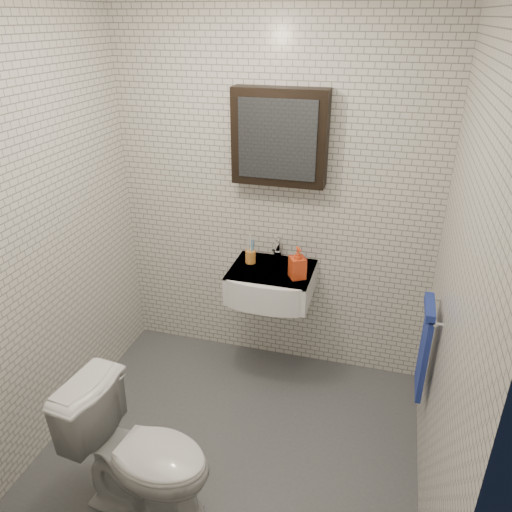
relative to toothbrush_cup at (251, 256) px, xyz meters
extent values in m
cube|color=#4B4D53|center=(0.12, -0.83, -0.89)|extent=(2.20, 2.00, 0.01)
cube|color=silver|center=(0.12, 0.17, 0.35)|extent=(2.20, 0.02, 2.50)
cube|color=silver|center=(0.12, -1.83, 0.35)|extent=(2.20, 0.02, 2.50)
cube|color=silver|center=(-0.98, -0.83, 0.35)|extent=(0.02, 2.00, 2.50)
cube|color=silver|center=(1.22, -0.83, 0.35)|extent=(0.02, 2.00, 2.50)
cube|color=white|center=(0.17, -0.06, -0.15)|extent=(0.55, 0.45, 0.20)
cylinder|color=silver|center=(0.17, -0.04, -0.06)|extent=(0.31, 0.31, 0.02)
cylinder|color=silver|center=(0.17, -0.04, -0.05)|extent=(0.04, 0.04, 0.01)
cube|color=white|center=(0.17, -0.06, -0.05)|extent=(0.55, 0.45, 0.01)
cylinder|color=silver|center=(0.17, 0.11, -0.02)|extent=(0.06, 0.06, 0.06)
cylinder|color=silver|center=(0.17, 0.11, 0.04)|extent=(0.03, 0.03, 0.08)
cylinder|color=silver|center=(0.17, 0.05, 0.07)|extent=(0.02, 0.12, 0.02)
cube|color=silver|center=(0.17, 0.14, 0.10)|extent=(0.02, 0.09, 0.01)
cube|color=black|center=(0.17, 0.10, 0.80)|extent=(0.60, 0.14, 0.60)
cube|color=#3F444C|center=(0.17, 0.02, 0.80)|extent=(0.49, 0.01, 0.49)
cylinder|color=silver|center=(1.18, -0.48, 0.05)|extent=(0.02, 0.30, 0.02)
cylinder|color=silver|center=(1.20, -0.35, 0.05)|extent=(0.04, 0.02, 0.02)
cylinder|color=silver|center=(1.20, -0.61, 0.05)|extent=(0.04, 0.02, 0.02)
cube|color=#2923A0|center=(1.16, -0.48, -0.22)|extent=(0.03, 0.26, 0.54)
cube|color=#2923A0|center=(1.15, -0.48, 0.07)|extent=(0.05, 0.26, 0.05)
cylinder|color=#C97D32|center=(0.00, 0.00, 0.00)|extent=(0.09, 0.09, 0.09)
cylinder|color=white|center=(-0.01, -0.01, 0.05)|extent=(0.02, 0.03, 0.17)
cylinder|color=#3D8DC4|center=(0.01, -0.01, 0.04)|extent=(0.01, 0.02, 0.15)
cylinder|color=white|center=(0.00, 0.01, 0.06)|extent=(0.02, 0.03, 0.18)
cylinder|color=#3D8DC4|center=(0.02, 0.01, 0.05)|extent=(0.02, 0.04, 0.16)
imported|color=orange|center=(0.35, -0.13, 0.06)|extent=(0.13, 0.13, 0.21)
imported|color=silver|center=(-0.19, -1.34, -0.52)|extent=(0.79, 0.51, 0.76)
camera|label=1|loc=(0.87, -2.95, 1.49)|focal=35.00mm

